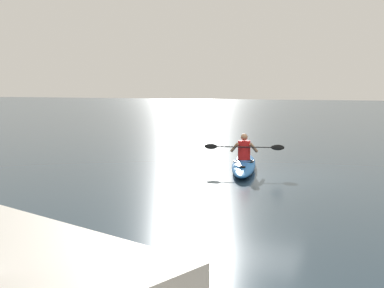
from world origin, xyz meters
The scene contains 3 objects.
ground_plane centered at (0.00, 0.00, 0.00)m, with size 160.00×160.00×0.00m, color #283D4C.
kayak centered at (0.64, -0.78, 0.15)m, with size 1.81×4.64×0.30m.
kayaker centered at (0.65, -0.82, 0.64)m, with size 2.34×0.70×0.79m.
Camera 1 is at (-3.75, 14.67, 2.56)m, focal length 49.59 mm.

